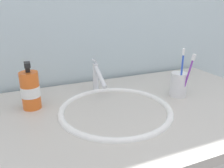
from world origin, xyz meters
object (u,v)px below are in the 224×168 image
Objects in this scene: faucet at (97,76)px; toothbrush_purple at (189,73)px; toothbrush_blue at (182,70)px; toothbrush_cup at (179,85)px; toothbrush_green at (182,69)px; soap_dispenser at (30,90)px.

toothbrush_purple is (0.30, -0.21, 0.04)m from faucet.
faucet is at bearing 144.98° from toothbrush_blue.
toothbrush_green is (0.02, 0.02, 0.06)m from toothbrush_cup.
toothbrush_purple is (0.01, -0.04, 0.06)m from toothbrush_cup.
toothbrush_cup is 0.55× the size of toothbrush_green.
toothbrush_cup is 0.50× the size of toothbrush_blue.
toothbrush_purple is at bearing -35.25° from faucet.
soap_dispenser is at bearing 165.08° from toothbrush_purple.
faucet is 0.90× the size of soap_dispenser.
faucet is 0.34m from toothbrush_cup.
toothbrush_green is 0.06m from toothbrush_purple.
faucet is 0.35m from toothbrush_green.
toothbrush_purple is at bearing -14.92° from soap_dispenser.
toothbrush_cup is at bearing 101.32° from toothbrush_purple.
toothbrush_purple reaches higher than faucet.
toothbrush_cup is 0.54× the size of toothbrush_purple.
toothbrush_cup is 0.58m from soap_dispenser.
faucet reaches higher than toothbrush_cup.
toothbrush_blue reaches higher than faucet.
toothbrush_green is at bearing 36.53° from toothbrush_cup.
toothbrush_purple reaches higher than toothbrush_green.
toothbrush_blue is 0.05m from toothbrush_green.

